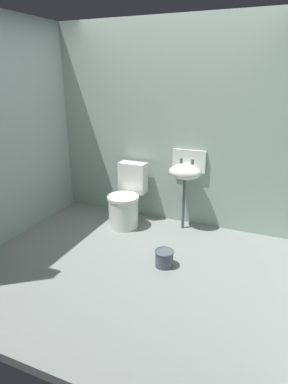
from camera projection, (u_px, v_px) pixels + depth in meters
The scene contains 6 objects.
ground_plane at pixel (133, 267), 3.35m from camera, with size 3.54×2.81×0.08m, color gray.
wall_back at pixel (173, 127), 3.99m from camera, with size 3.54×0.10×2.50m, color #93A89B.
wall_left at pixel (4, 132), 3.58m from camera, with size 0.10×2.61×2.50m, color #92A49F.
toilet_near_wall at pixel (126, 201), 4.14m from camera, with size 0.40×0.59×0.78m.
sink at pixel (186, 171), 3.89m from camera, with size 0.42×0.35×0.99m.
bucket at pixel (164, 258), 3.28m from camera, with size 0.20×0.20×0.18m.
Camera 1 is at (1.22, -2.60, 1.86)m, focal length 29.92 mm.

